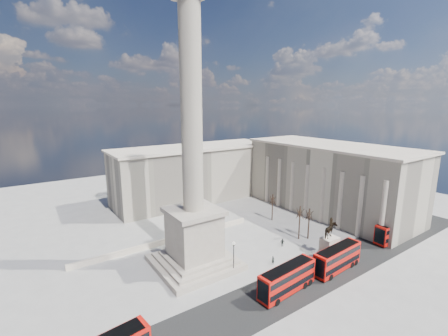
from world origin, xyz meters
TOP-DOWN VIEW (x-y plane):
  - ground at (0.00, 0.00)m, footprint 180.00×180.00m
  - asphalt_road at (5.00, -10.00)m, footprint 120.00×9.00m
  - nelsons_column at (0.00, 5.00)m, footprint 14.00×14.00m
  - balustrade_wall at (0.00, 16.00)m, footprint 40.00×0.60m
  - building_east at (45.00, 10.00)m, footprint 19.00×46.00m
  - building_northeast at (20.00, 40.00)m, footprint 51.00×17.00m
  - red_bus_b at (7.91, -10.58)m, footprint 11.11×3.39m
  - red_bus_c at (19.95, -11.04)m, footprint 11.04×3.13m
  - red_bus_d at (40.40, -10.75)m, footprint 11.08×3.14m
  - victorian_lamp at (4.16, -1.46)m, footprint 0.51×0.51m
  - equestrian_statue at (21.88, -7.85)m, footprint 4.10×3.08m
  - bare_tree_near at (24.13, 1.55)m, footprint 1.82×1.82m
  - bare_tree_mid at (25.99, 0.54)m, footprint 1.92×1.92m
  - bare_tree_far at (26.99, 13.01)m, footprint 1.76×1.76m
  - pedestrian_walking at (11.97, -3.12)m, footprint 0.63×0.48m
  - pedestrian_standing at (27.47, -3.95)m, footprint 0.91×0.72m
  - pedestrian_crossing at (18.56, 0.99)m, footprint 1.06×0.99m

SIDE VIEW (x-z plane):
  - ground at x=0.00m, z-range 0.00..0.00m
  - asphalt_road at x=5.00m, z-range 0.00..0.01m
  - balustrade_wall at x=0.00m, z-range 0.00..1.10m
  - pedestrian_walking at x=11.97m, z-range 0.00..1.58m
  - pedestrian_crossing at x=18.56m, z-range 0.00..1.75m
  - pedestrian_standing at x=27.47m, z-range 0.00..1.83m
  - red_bus_c at x=19.95m, z-range 0.11..4.54m
  - red_bus_b at x=7.91m, z-range 0.11..4.55m
  - red_bus_d at x=40.40m, z-range 0.11..4.55m
  - equestrian_statue at x=21.88m, z-range -1.29..7.23m
  - victorian_lamp at x=4.16m, z-range 0.53..6.44m
  - bare_tree_far at x=26.99m, z-range 2.07..9.27m
  - bare_tree_mid at x=25.99m, z-range 2.10..9.39m
  - bare_tree_near at x=24.13m, z-range 2.29..10.23m
  - building_northeast at x=20.00m, z-range 0.02..16.62m
  - building_east at x=45.00m, z-range 0.02..18.62m
  - nelsons_column at x=0.00m, z-range -12.01..37.84m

